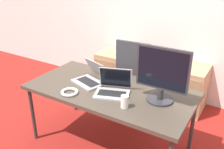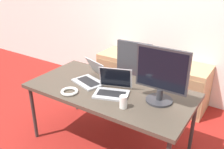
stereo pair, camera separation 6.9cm
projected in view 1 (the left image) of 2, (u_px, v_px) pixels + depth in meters
The scene contains 12 objects.
ground_plane at pixel (110, 143), 2.93m from camera, with size 14.00×14.00×0.00m, color maroon.
wall_back at pixel (165, 11), 3.59m from camera, with size 10.00×0.05×2.60m.
desk at pixel (110, 93), 2.65m from camera, with size 1.76×0.88×0.72m.
office_chair at pixel (137, 87), 3.36m from camera, with size 0.56×0.57×1.09m.
cabinet_left at pixel (113, 71), 4.09m from camera, with size 0.40×0.52×0.65m.
cabinet_right at pixel (190, 89), 3.49m from camera, with size 0.40×0.52×0.65m.
laptop_left at pixel (91, 78), 2.78m from camera, with size 0.40×0.44×0.23m.
laptop_right at pixel (113, 88), 2.53m from camera, with size 0.40×0.38×0.25m.
monitor at pixel (162, 75), 2.31m from camera, with size 0.51×0.26×0.54m.
coffee_cup_white at pixel (125, 102), 2.28m from camera, with size 0.07×0.07×0.12m.
coffee_cup_brown at pixel (109, 73), 2.90m from camera, with size 0.09×0.09×0.09m.
cable_coil at pixel (70, 92), 2.54m from camera, with size 0.18×0.18×0.03m.
Camera 1 is at (1.24, -1.99, 1.94)m, focal length 40.00 mm.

